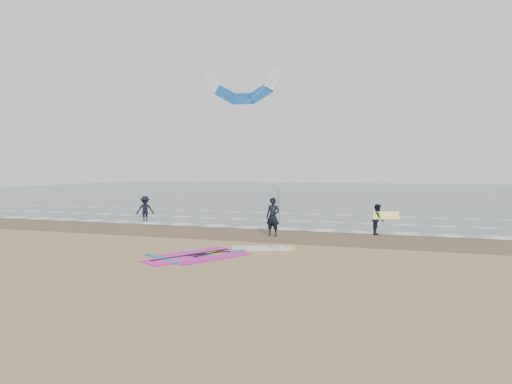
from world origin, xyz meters
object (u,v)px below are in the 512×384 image
(person_walking, at_px, (378,219))
(surf_kite, at_px, (243,90))
(person_standing, at_px, (273,217))
(person_wading, at_px, (145,204))
(windsurf_rig, at_px, (220,253))

(person_walking, relative_size, surf_kite, 0.16)
(person_standing, distance_m, surf_kite, 13.57)
(person_walking, height_order, person_wading, person_wading)
(person_wading, bearing_deg, surf_kite, 7.87)
(surf_kite, bearing_deg, person_wading, -140.42)
(person_standing, xyz_separation_m, person_wading, (-10.41, 5.24, -0.04))
(windsurf_rig, height_order, person_standing, person_standing)
(person_standing, height_order, person_walking, person_standing)
(person_standing, relative_size, person_wading, 1.05)
(surf_kite, bearing_deg, windsurf_rig, -73.83)
(windsurf_rig, xyz_separation_m, surf_kite, (-4.33, 14.93, 8.97))
(windsurf_rig, relative_size, person_wading, 2.91)
(person_standing, distance_m, person_walking, 5.38)
(person_wading, bearing_deg, windsurf_rig, -78.69)
(person_wading, bearing_deg, person_walking, -42.96)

